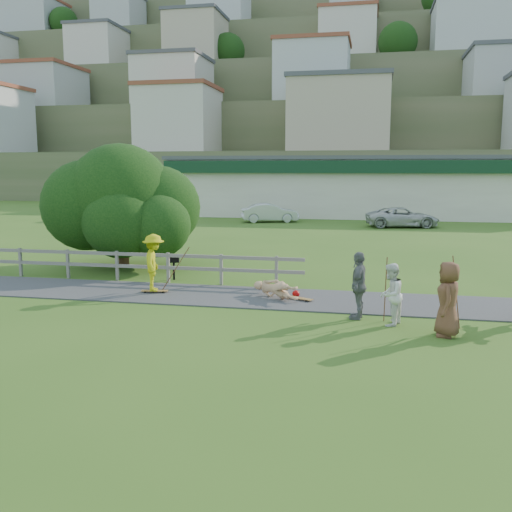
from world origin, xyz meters
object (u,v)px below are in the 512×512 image
object	(u,v)px
tree	(121,218)
car_silver	(270,213)
skater_rider	(154,266)
bbq	(174,268)
car_white	(402,217)
spectator_a	(391,295)
skater_fallen	(276,289)
spectator_c	(448,299)
spectator_b	(359,285)

from	to	relation	value
tree	car_silver	bearing A→B (deg)	83.08
skater_rider	bbq	size ratio (longest dim) A/B	2.16
car_white	tree	world-z (taller)	tree
car_white	bbq	xyz separation A→B (m)	(-9.25, -21.22, -0.25)
spectator_a	tree	world-z (taller)	tree
skater_rider	car_white	world-z (taller)	skater_rider
skater_rider	car_white	bearing A→B (deg)	-38.47
tree	skater_fallen	bearing A→B (deg)	-32.08
spectator_a	car_white	bearing A→B (deg)	-164.27
car_white	tree	distance (m)	22.69
car_white	skater_rider	bearing A→B (deg)	148.05
spectator_c	car_white	xyz separation A→B (m)	(0.14, 26.70, -0.25)
tree	bbq	xyz separation A→B (m)	(3.06, -2.21, -1.63)
bbq	car_silver	bearing A→B (deg)	76.43
spectator_b	tree	size ratio (longest dim) A/B	0.26
spectator_a	spectator_b	size ratio (longest dim) A/B	0.89
spectator_c	tree	world-z (taller)	tree
spectator_c	car_silver	distance (m)	30.08
spectator_b	spectator_c	size ratio (longest dim) A/B	1.00
car_silver	spectator_c	bearing A→B (deg)	-179.12
spectator_a	spectator_b	distance (m)	1.00
car_silver	skater_fallen	bearing A→B (deg)	172.89
skater_rider	spectator_c	distance (m)	9.46
skater_fallen	car_silver	size ratio (longest dim) A/B	0.41
skater_fallen	car_silver	distance (m)	25.85
tree	spectator_b	bearing A→B (deg)	-32.86
spectator_a	car_silver	distance (m)	28.96
car_silver	bbq	bearing A→B (deg)	163.50
spectator_c	car_silver	world-z (taller)	spectator_c
spectator_b	spectator_c	distance (m)	2.54
spectator_a	bbq	size ratio (longest dim) A/B	1.90
tree	bbq	size ratio (longest dim) A/B	8.14
spectator_b	car_white	bearing A→B (deg)	-177.73
spectator_c	skater_rider	bearing A→B (deg)	-103.02
skater_fallen	skater_rider	bearing A→B (deg)	126.83
spectator_c	bbq	xyz separation A→B (m)	(-9.11, 5.48, -0.50)
car_white	spectator_c	bearing A→B (deg)	168.78
skater_fallen	spectator_b	xyz separation A→B (m)	(2.63, -1.84, 0.62)
skater_fallen	tree	distance (m)	8.82
car_silver	spectator_a	bearing A→B (deg)	178.80
car_silver	bbq	size ratio (longest dim) A/B	4.95
skater_fallen	car_white	distance (m)	24.13
skater_rider	spectator_b	xyz separation A→B (m)	(6.73, -1.83, -0.01)
spectator_a	spectator_c	bearing A→B (deg)	80.54
skater_rider	tree	bearing A→B (deg)	17.65
spectator_c	car_silver	xyz separation A→B (m)	(-9.64, 28.49, -0.22)
spectator_a	spectator_b	world-z (taller)	spectator_b
skater_fallen	car_silver	world-z (taller)	car_silver
spectator_a	skater_rider	bearing A→B (deg)	-88.22
skater_fallen	car_silver	xyz separation A→B (m)	(-4.80, 25.39, 0.39)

